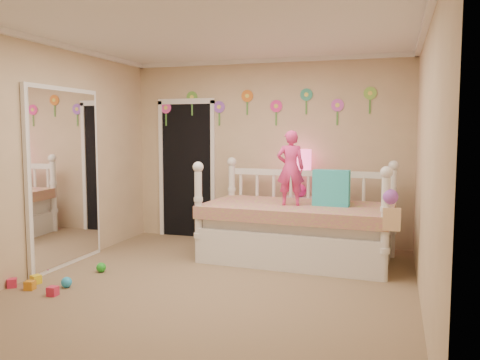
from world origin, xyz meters
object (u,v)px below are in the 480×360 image
(daybed, at_px, (297,210))
(table_lamp, at_px, (300,166))
(child, at_px, (290,168))
(nightstand, at_px, (300,222))

(daybed, relative_size, table_lamp, 3.53)
(daybed, bearing_deg, child, -119.37)
(daybed, relative_size, nightstand, 3.34)
(daybed, distance_m, child, 0.54)
(child, distance_m, nightstand, 1.15)
(child, xyz_separation_m, nightstand, (-0.03, 0.83, -0.80))
(child, distance_m, table_lamp, 0.83)
(child, height_order, nightstand, child)
(table_lamp, bearing_deg, child, -87.75)
(daybed, distance_m, table_lamp, 0.88)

